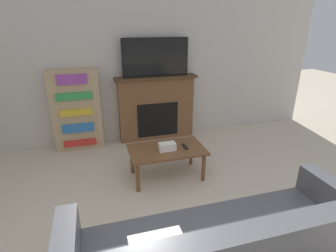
% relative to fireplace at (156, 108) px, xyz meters
% --- Properties ---
extents(wall_back, '(6.79, 0.06, 2.70)m').
position_rel_fireplace_xyz_m(wall_back, '(-0.30, 0.14, 0.78)').
color(wall_back, beige).
rests_on(wall_back, ground_plane).
extents(fireplace, '(1.42, 0.28, 1.14)m').
position_rel_fireplace_xyz_m(fireplace, '(0.00, 0.00, 0.00)').
color(fireplace, brown).
rests_on(fireplace, ground_plane).
extents(tv, '(1.12, 0.03, 0.63)m').
position_rel_fireplace_xyz_m(tv, '(0.00, -0.02, 0.88)').
color(tv, black).
rests_on(tv, fireplace).
extents(coffee_table, '(1.00, 0.58, 0.43)m').
position_rel_fireplace_xyz_m(coffee_table, '(-0.18, -1.33, -0.20)').
color(coffee_table, brown).
rests_on(coffee_table, ground_plane).
extents(tissue_box, '(0.22, 0.12, 0.10)m').
position_rel_fireplace_xyz_m(tissue_box, '(-0.19, -1.37, -0.10)').
color(tissue_box, white).
rests_on(tissue_box, coffee_table).
extents(remote_control, '(0.04, 0.15, 0.02)m').
position_rel_fireplace_xyz_m(remote_control, '(0.06, -1.36, -0.13)').
color(remote_control, black).
rests_on(remote_control, coffee_table).
extents(bookshelf, '(0.76, 0.29, 1.32)m').
position_rel_fireplace_xyz_m(bookshelf, '(-1.34, -0.02, 0.09)').
color(bookshelf, tan).
rests_on(bookshelf, ground_plane).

